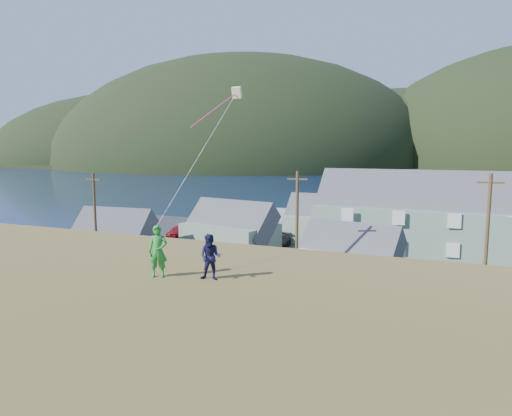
{
  "coord_description": "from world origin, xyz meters",
  "views": [
    {
      "loc": [
        11.08,
        -31.41,
        11.54
      ],
      "look_at": [
        2.96,
        -11.71,
        8.8
      ],
      "focal_mm": 32.0,
      "sensor_mm": 36.0,
      "label": 1
    }
  ],
  "objects_px": {
    "lodge": "(475,221)",
    "shed_white": "(349,258)",
    "shed_palegreen_near": "(230,230)",
    "shed_palegreen_far": "(330,221)",
    "kite_flyer_navy": "(210,257)",
    "kite_flyer_green": "(158,251)",
    "shed_teal": "(113,237)",
    "wharf": "(327,219)"
  },
  "relations": [
    {
      "from": "lodge",
      "to": "shed_white",
      "type": "distance_m",
      "value": 16.66
    },
    {
      "from": "shed_palegreen_near",
      "to": "shed_palegreen_far",
      "type": "bearing_deg",
      "value": 62.75
    },
    {
      "from": "lodge",
      "to": "shed_white",
      "type": "height_order",
      "value": "lodge"
    },
    {
      "from": "lodge",
      "to": "kite_flyer_navy",
      "type": "xyz_separation_m",
      "value": [
        -10.2,
        -37.4,
        3.62
      ]
    },
    {
      "from": "kite_flyer_navy",
      "to": "shed_palegreen_far",
      "type": "bearing_deg",
      "value": 88.55
    },
    {
      "from": "lodge",
      "to": "kite_flyer_green",
      "type": "bearing_deg",
      "value": -104.65
    },
    {
      "from": "lodge",
      "to": "kite_flyer_green",
      "type": "height_order",
      "value": "lodge"
    },
    {
      "from": "kite_flyer_green",
      "to": "kite_flyer_navy",
      "type": "xyz_separation_m",
      "value": [
        1.8,
        0.4,
        -0.12
      ]
    },
    {
      "from": "shed_white",
      "to": "kite_flyer_navy",
      "type": "distance_m",
      "value": 24.9
    },
    {
      "from": "shed_teal",
      "to": "shed_palegreen_far",
      "type": "relative_size",
      "value": 0.79
    },
    {
      "from": "wharf",
      "to": "lodge",
      "type": "distance_m",
      "value": 29.28
    },
    {
      "from": "wharf",
      "to": "shed_teal",
      "type": "distance_m",
      "value": 36.79
    },
    {
      "from": "lodge",
      "to": "kite_flyer_navy",
      "type": "height_order",
      "value": "lodge"
    },
    {
      "from": "wharf",
      "to": "kite_flyer_green",
      "type": "relative_size",
      "value": 14.51
    },
    {
      "from": "shed_teal",
      "to": "wharf",
      "type": "bearing_deg",
      "value": 62.46
    },
    {
      "from": "shed_palegreen_far",
      "to": "lodge",
      "type": "bearing_deg",
      "value": -13.13
    },
    {
      "from": "shed_palegreen_far",
      "to": "kite_flyer_navy",
      "type": "distance_m",
      "value": 42.46
    },
    {
      "from": "shed_palegreen_near",
      "to": "shed_white",
      "type": "relative_size",
      "value": 1.2
    },
    {
      "from": "lodge",
      "to": "kite_flyer_navy",
      "type": "distance_m",
      "value": 38.93
    },
    {
      "from": "kite_flyer_green",
      "to": "kite_flyer_navy",
      "type": "bearing_deg",
      "value": -10.21
    },
    {
      "from": "shed_palegreen_far",
      "to": "kite_flyer_navy",
      "type": "xyz_separation_m",
      "value": [
        5.62,
        -41.77,
        5.18
      ]
    },
    {
      "from": "shed_palegreen_near",
      "to": "wharf",
      "type": "bearing_deg",
      "value": 93.27
    },
    {
      "from": "shed_palegreen_far",
      "to": "kite_flyer_green",
      "type": "distance_m",
      "value": 42.67
    },
    {
      "from": "shed_teal",
      "to": "kite_flyer_navy",
      "type": "bearing_deg",
      "value": -48.7
    },
    {
      "from": "kite_flyer_navy",
      "to": "shed_teal",
      "type": "bearing_deg",
      "value": 126.07
    },
    {
      "from": "wharf",
      "to": "shed_white",
      "type": "height_order",
      "value": "shed_white"
    },
    {
      "from": "shed_teal",
      "to": "kite_flyer_navy",
      "type": "relative_size",
      "value": 5.65
    },
    {
      "from": "shed_teal",
      "to": "shed_palegreen_near",
      "type": "bearing_deg",
      "value": 28.7
    },
    {
      "from": "shed_white",
      "to": "shed_palegreen_far",
      "type": "bearing_deg",
      "value": 120.09
    },
    {
      "from": "shed_palegreen_near",
      "to": "shed_palegreen_far",
      "type": "distance_m",
      "value": 13.62
    },
    {
      "from": "wharf",
      "to": "kite_flyer_navy",
      "type": "relative_size",
      "value": 16.82
    },
    {
      "from": "kite_flyer_green",
      "to": "lodge",
      "type": "bearing_deg",
      "value": 49.65
    },
    {
      "from": "wharf",
      "to": "lodge",
      "type": "bearing_deg",
      "value": -45.9
    },
    {
      "from": "wharf",
      "to": "kite_flyer_green",
      "type": "xyz_separation_m",
      "value": [
        8.2,
        -58.64,
        7.65
      ]
    },
    {
      "from": "wharf",
      "to": "shed_teal",
      "type": "height_order",
      "value": "shed_teal"
    },
    {
      "from": "shed_palegreen_near",
      "to": "kite_flyer_green",
      "type": "xyz_separation_m",
      "value": [
        12.5,
        -31.67,
        5.37
      ]
    },
    {
      "from": "lodge",
      "to": "kite_flyer_navy",
      "type": "bearing_deg",
      "value": -102.29
    },
    {
      "from": "lodge",
      "to": "shed_white",
      "type": "bearing_deg",
      "value": -124.75
    },
    {
      "from": "shed_teal",
      "to": "shed_palegreen_far",
      "type": "xyz_separation_m",
      "value": [
        19.13,
        17.18,
        0.33
      ]
    },
    {
      "from": "kite_flyer_navy",
      "to": "lodge",
      "type": "bearing_deg",
      "value": 65.64
    },
    {
      "from": "shed_palegreen_near",
      "to": "shed_white",
      "type": "xyz_separation_m",
      "value": [
        14.36,
        -6.97,
        -0.21
      ]
    },
    {
      "from": "shed_palegreen_near",
      "to": "shed_white",
      "type": "height_order",
      "value": "shed_palegreen_near"
    }
  ]
}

